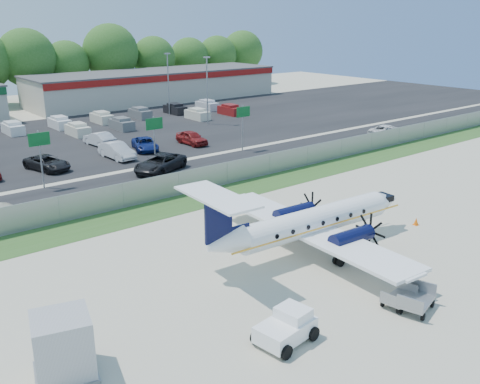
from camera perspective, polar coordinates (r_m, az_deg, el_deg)
ground at (r=34.13m, az=6.36°, el=-6.11°), size 170.00×170.00×0.00m
grass_verge at (r=42.79m, az=-5.04°, el=-0.98°), size 170.00×4.00×0.02m
access_road at (r=48.50m, az=-9.67°, el=1.13°), size 170.00×8.00×0.02m
parking_lot at (r=67.13m, az=-18.58°, el=5.14°), size 170.00×32.00×0.02m
perimeter_fence at (r=44.09m, az=-6.53°, el=0.90°), size 120.00×0.06×1.99m
building_east at (r=97.34m, az=-8.91°, el=11.15°), size 44.40×12.40×5.24m
sign_left at (r=48.03m, az=-20.58°, el=4.50°), size 1.80×0.26×5.00m
sign_mid at (r=52.37m, az=-9.12°, el=6.47°), size 1.80×0.26×5.00m
sign_right at (r=58.49m, az=0.32°, el=7.89°), size 1.80×0.26×5.00m
light_pole_ne at (r=73.74m, az=-3.53°, el=11.23°), size 0.90×0.35×9.09m
light_pole_se at (r=82.06m, az=-7.67°, el=11.80°), size 0.90×0.35×9.09m
aircraft at (r=33.35m, az=7.58°, el=-3.19°), size 16.04×15.81×4.96m
pushback_tug at (r=24.83m, az=5.05°, el=-14.11°), size 2.92×2.27×1.47m
baggage_cart_near at (r=28.67m, az=16.58°, el=-10.75°), size 1.95×1.29×0.97m
baggage_cart_far at (r=28.48m, az=18.29°, el=-10.94°), size 2.46×1.85×1.15m
service_container at (r=23.49m, az=-18.34°, el=-15.55°), size 2.96×2.96×2.69m
cone_nose at (r=39.74m, az=18.27°, el=-3.01°), size 0.37×0.37×0.53m
cone_starboard_wing at (r=42.00m, az=-3.05°, el=-0.98°), size 0.35×0.35×0.50m
road_car_mid at (r=51.52m, az=-8.48°, el=2.17°), size 6.54×4.95×1.65m
road_car_east at (r=68.75m, az=15.41°, el=5.71°), size 5.39×2.56×1.49m
parked_car_b at (r=54.70m, az=-19.81°, el=2.22°), size 3.65×5.59×1.43m
parked_car_c at (r=57.23m, az=-12.94°, el=3.50°), size 2.05×5.19×1.68m
parked_car_d at (r=60.25m, az=-10.06°, el=4.40°), size 3.78×5.51×1.40m
parked_car_e at (r=62.39m, az=-5.15°, el=5.07°), size 1.91×4.64×1.57m
parked_car_g at (r=63.59m, az=-14.72°, el=4.80°), size 2.07×4.98×1.60m
far_parking_rows at (r=71.76m, az=-20.01°, el=5.76°), size 56.00×10.00×1.60m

